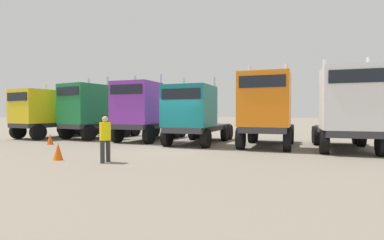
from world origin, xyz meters
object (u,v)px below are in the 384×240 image
(semi_truck_green, at_px, (89,111))
(semi_truck_teal, at_px, (194,114))
(visitor_in_hivis, at_px, (105,136))
(semi_truck_purple, at_px, (143,111))
(traffic_cone_mid, at_px, (58,152))
(traffic_cone_near, at_px, (50,139))
(semi_truck_white, at_px, (348,109))
(semi_truck_yellow, at_px, (44,113))
(semi_truck_orange, at_px, (266,110))

(semi_truck_green, height_order, semi_truck_teal, semi_truck_green)
(visitor_in_hivis, bearing_deg, semi_truck_green, -38.63)
(semi_truck_purple, height_order, traffic_cone_mid, semi_truck_purple)
(semi_truck_purple, relative_size, traffic_cone_near, 10.16)
(semi_truck_purple, xyz_separation_m, traffic_cone_near, (-3.98, -3.51, -1.61))
(semi_truck_purple, bearing_deg, traffic_cone_mid, 4.62)
(semi_truck_green, xyz_separation_m, traffic_cone_near, (0.34, -3.70, -1.63))
(semi_truck_purple, height_order, semi_truck_white, semi_truck_white)
(semi_truck_green, xyz_separation_m, visitor_in_hivis, (7.09, -7.57, -0.96))
(semi_truck_teal, bearing_deg, semi_truck_purple, -100.38)
(semi_truck_teal, bearing_deg, semi_truck_white, 87.34)
(semi_truck_yellow, xyz_separation_m, semi_truck_white, (19.23, -0.58, 0.16))
(semi_truck_teal, relative_size, traffic_cone_mid, 9.68)
(semi_truck_teal, bearing_deg, semi_truck_yellow, -91.19)
(semi_truck_green, bearing_deg, visitor_in_hivis, 52.12)
(traffic_cone_near, bearing_deg, semi_truck_green, 95.29)
(semi_truck_yellow, height_order, semi_truck_teal, semi_truck_yellow)
(semi_truck_white, xyz_separation_m, traffic_cone_mid, (-10.74, -6.51, -1.64))
(semi_truck_green, bearing_deg, traffic_cone_near, 14.31)
(semi_truck_purple, relative_size, semi_truck_teal, 1.00)
(semi_truck_purple, distance_m, traffic_cone_mid, 7.74)
(semi_truck_yellow, xyz_separation_m, semi_truck_orange, (15.50, -0.34, 0.16))
(semi_truck_white, height_order, visitor_in_hivis, semi_truck_white)
(visitor_in_hivis, distance_m, traffic_cone_near, 7.81)
(semi_truck_purple, height_order, semi_truck_orange, semi_truck_orange)
(semi_truck_orange, relative_size, semi_truck_white, 0.94)
(semi_truck_teal, relative_size, semi_truck_white, 1.02)
(semi_truck_white, bearing_deg, semi_truck_orange, -95.79)
(semi_truck_orange, bearing_deg, semi_truck_green, -94.68)
(semi_truck_orange, relative_size, traffic_cone_mid, 8.92)
(semi_truck_green, xyz_separation_m, semi_truck_orange, (12.04, -0.98, 0.03))
(semi_truck_purple, xyz_separation_m, visitor_in_hivis, (2.76, -7.39, -0.94))
(semi_truck_orange, relative_size, visitor_in_hivis, 3.46)
(semi_truck_teal, bearing_deg, visitor_in_hivis, -8.19)
(semi_truck_yellow, distance_m, semi_truck_purple, 7.81)
(semi_truck_green, height_order, semi_truck_white, semi_truck_white)
(visitor_in_hivis, bearing_deg, semi_truck_white, -135.49)
(semi_truck_yellow, xyz_separation_m, semi_truck_purple, (7.79, 0.45, 0.12))
(semi_truck_orange, bearing_deg, semi_truck_teal, -91.65)
(semi_truck_purple, xyz_separation_m, semi_truck_orange, (7.71, -0.79, 0.04))
(semi_truck_teal, height_order, traffic_cone_near, semi_truck_teal)
(semi_truck_orange, height_order, traffic_cone_mid, semi_truck_orange)
(semi_truck_purple, bearing_deg, semi_truck_green, -93.14)
(semi_truck_white, bearing_deg, semi_truck_teal, -94.73)
(semi_truck_white, bearing_deg, traffic_cone_near, -82.97)
(semi_truck_purple, relative_size, semi_truck_orange, 1.08)
(semi_truck_green, xyz_separation_m, semi_truck_purple, (4.32, -0.19, -0.02))
(semi_truck_white, xyz_separation_m, traffic_cone_near, (-15.41, -2.48, -1.65))
(semi_truck_purple, bearing_deg, semi_truck_teal, 79.01)
(semi_truck_orange, bearing_deg, semi_truck_purple, -95.89)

